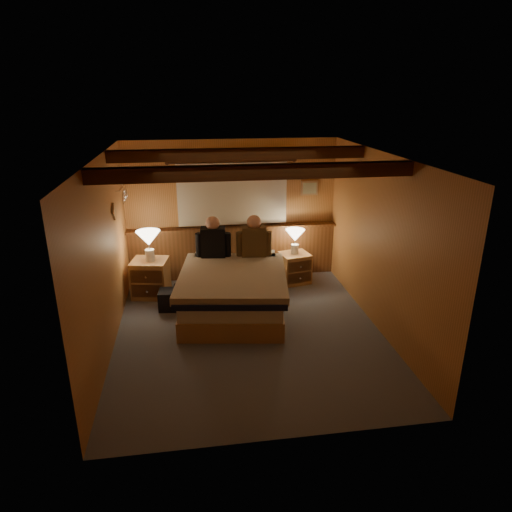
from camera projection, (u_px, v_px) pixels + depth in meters
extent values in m
plane|color=#4E515C|center=(249.00, 332.00, 6.32)|extent=(4.20, 4.20, 0.00)
plane|color=#DE9753|center=(248.00, 156.00, 5.50)|extent=(4.20, 4.20, 0.00)
plane|color=#BF7C44|center=(232.00, 210.00, 7.86)|extent=(3.60, 0.00, 3.60)
plane|color=#BF7C44|center=(105.00, 257.00, 5.66)|extent=(0.00, 4.20, 4.20)
plane|color=#BF7C44|center=(380.00, 243.00, 6.16)|extent=(0.00, 4.20, 4.20)
plane|color=#BF7C44|center=(281.00, 329.00, 3.96)|extent=(3.60, 0.00, 3.60)
cube|color=brown|center=(233.00, 252.00, 8.06)|extent=(3.60, 0.12, 0.90)
cube|color=brown|center=(233.00, 228.00, 7.85)|extent=(3.60, 0.22, 0.04)
cylinder|color=#402610|center=(232.00, 161.00, 7.49)|extent=(2.10, 0.05, 0.05)
sphere|color=#402610|center=(167.00, 163.00, 7.35)|extent=(0.08, 0.08, 0.08)
sphere|color=#402610|center=(294.00, 160.00, 7.64)|extent=(0.08, 0.08, 0.08)
cube|color=beige|center=(232.00, 194.00, 7.69)|extent=(1.85, 0.08, 1.05)
cube|color=#402610|center=(255.00, 172.00, 4.97)|extent=(3.60, 0.15, 0.16)
cube|color=#402610|center=(239.00, 154.00, 6.37)|extent=(3.60, 0.15, 0.16)
cylinder|color=silver|center=(122.00, 187.00, 6.96)|extent=(0.03, 0.55, 0.03)
torus|color=silver|center=(123.00, 197.00, 6.87)|extent=(0.01, 0.21, 0.21)
torus|color=silver|center=(125.00, 194.00, 7.08)|extent=(0.01, 0.21, 0.21)
cube|color=tan|center=(309.00, 188.00, 7.91)|extent=(0.30, 0.03, 0.25)
cube|color=beige|center=(310.00, 188.00, 7.90)|extent=(0.24, 0.01, 0.19)
cube|color=#AE794A|center=(234.00, 302.00, 6.86)|extent=(1.69, 2.09, 0.29)
cube|color=white|center=(233.00, 287.00, 6.77)|extent=(1.64, 2.04, 0.23)
cube|color=black|center=(232.00, 284.00, 6.50)|extent=(1.69, 1.72, 0.08)
cube|color=tan|center=(233.00, 277.00, 6.60)|extent=(1.76, 1.92, 0.11)
cube|color=white|center=(213.00, 258.00, 7.40)|extent=(0.61, 0.40, 0.15)
cube|color=white|center=(257.00, 258.00, 7.41)|extent=(0.61, 0.40, 0.15)
cube|color=#AE794A|center=(151.00, 278.00, 7.34)|extent=(0.63, 0.59, 0.61)
cube|color=brown|center=(146.00, 277.00, 7.08)|extent=(0.49, 0.11, 0.21)
cube|color=brown|center=(148.00, 291.00, 7.16)|extent=(0.49, 0.11, 0.21)
cylinder|color=silver|center=(146.00, 277.00, 7.08)|extent=(0.03, 0.03, 0.03)
cylinder|color=silver|center=(148.00, 291.00, 7.16)|extent=(0.03, 0.03, 0.03)
cube|color=#AE794A|center=(295.00, 268.00, 7.87)|extent=(0.55, 0.52, 0.52)
cube|color=brown|center=(300.00, 266.00, 7.66)|extent=(0.42, 0.11, 0.18)
cube|color=brown|center=(299.00, 278.00, 7.73)|extent=(0.42, 0.11, 0.18)
cylinder|color=silver|center=(300.00, 266.00, 7.66)|extent=(0.04, 0.04, 0.03)
cylinder|color=silver|center=(299.00, 278.00, 7.73)|extent=(0.04, 0.04, 0.03)
cylinder|color=silver|center=(150.00, 255.00, 7.19)|extent=(0.15, 0.15, 0.19)
cylinder|color=silver|center=(149.00, 248.00, 7.15)|extent=(0.03, 0.03, 0.10)
cone|color=beige|center=(148.00, 238.00, 7.09)|extent=(0.38, 0.38, 0.23)
cylinder|color=silver|center=(295.00, 249.00, 7.76)|extent=(0.13, 0.13, 0.16)
cylinder|color=silver|center=(295.00, 243.00, 7.73)|extent=(0.02, 0.02, 0.09)
cone|color=beige|center=(295.00, 235.00, 7.68)|extent=(0.33, 0.33, 0.20)
cube|color=black|center=(213.00, 243.00, 7.18)|extent=(0.40, 0.26, 0.50)
cylinder|color=black|center=(199.00, 245.00, 7.18)|extent=(0.12, 0.12, 0.40)
cylinder|color=black|center=(227.00, 245.00, 7.20)|extent=(0.12, 0.12, 0.40)
sphere|color=tan|center=(213.00, 223.00, 7.07)|extent=(0.22, 0.22, 0.22)
cube|color=#523B20|center=(254.00, 242.00, 7.21)|extent=(0.41, 0.26, 0.51)
cylinder|color=#523B20|center=(240.00, 244.00, 7.22)|extent=(0.12, 0.12, 0.40)
cylinder|color=#523B20|center=(268.00, 244.00, 7.24)|extent=(0.12, 0.12, 0.40)
sphere|color=tan|center=(254.00, 222.00, 7.10)|extent=(0.22, 0.22, 0.22)
cube|color=black|center=(176.00, 300.00, 6.94)|extent=(0.53, 0.35, 0.30)
cylinder|color=black|center=(175.00, 289.00, 6.88)|extent=(0.11, 0.31, 0.08)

